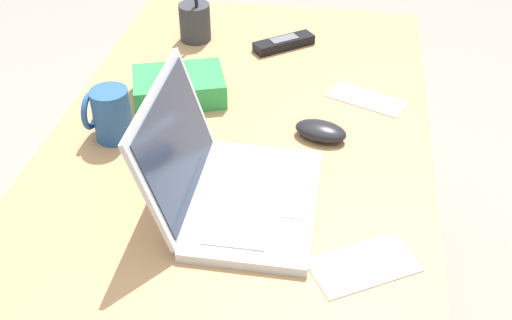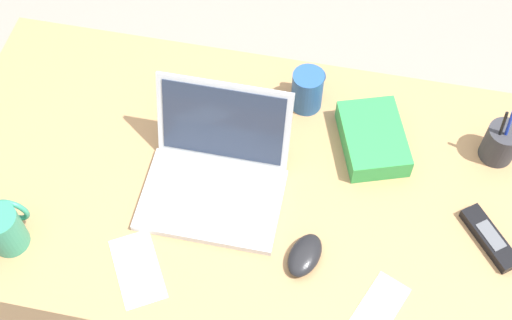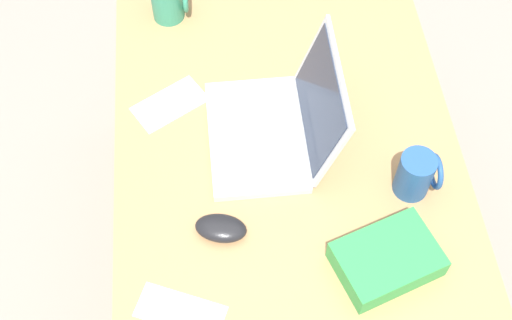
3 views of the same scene
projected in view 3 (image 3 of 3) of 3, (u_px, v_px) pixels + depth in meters
ground_plane at (281, 303)px, 2.10m from camera, size 6.00×6.00×0.00m
desk at (286, 252)px, 1.79m from camera, size 1.52×0.77×0.75m
laptop at (277, 125)px, 1.50m from camera, size 0.31×0.28×0.22m
computer_mouse at (221, 228)px, 1.39m from camera, size 0.09×0.12×0.03m
coffee_mug_white at (169, 0)px, 1.69m from camera, size 0.08×0.09×0.11m
coffee_mug_tall at (417, 174)px, 1.42m from camera, size 0.08×0.09×0.11m
snack_bag at (387, 259)px, 1.34m from camera, size 0.20×0.23×0.06m
paper_note_near_laptop at (170, 104)px, 1.58m from camera, size 0.16×0.19×0.00m
paper_note_left at (181, 311)px, 1.31m from camera, size 0.14×0.19×0.00m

